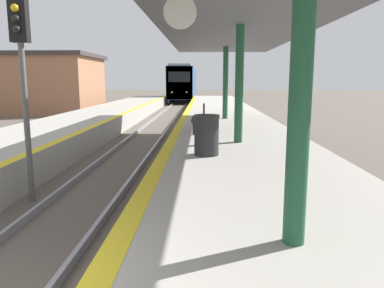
{
  "coord_description": "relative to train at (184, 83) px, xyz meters",
  "views": [
    {
      "loc": [
        2.58,
        -2.49,
        2.62
      ],
      "look_at": [
        2.09,
        13.47,
        -0.12
      ],
      "focal_mm": 35.0,
      "sensor_mm": 36.0,
      "label": 1
    }
  ],
  "objects": [
    {
      "name": "station_building",
      "position": [
        -11.63,
        -18.7,
        0.14
      ],
      "size": [
        11.2,
        7.5,
        4.67
      ],
      "color": "#9E6B4C",
      "rests_on": "ground"
    },
    {
      "name": "station_canopy",
      "position": [
        3.57,
        -38.36,
        1.94
      ],
      "size": [
        4.63,
        20.04,
        3.42
      ],
      "color": "#1E5133",
      "rests_on": "platform_right"
    },
    {
      "name": "signal_near",
      "position": [
        -1.16,
        -41.18,
        0.79
      ],
      "size": [
        0.36,
        0.31,
        4.28
      ],
      "color": "#595959",
      "rests_on": "ground"
    },
    {
      "name": "bench",
      "position": [
        2.47,
        -36.18,
        -0.85
      ],
      "size": [
        0.44,
        1.64,
        0.92
      ],
      "color": "#28282D",
      "rests_on": "platform_right"
    },
    {
      "name": "trash_bin",
      "position": [
        2.65,
        -40.24,
        -0.86
      ],
      "size": [
        0.6,
        0.6,
        0.95
      ],
      "color": "#262628",
      "rests_on": "platform_right"
    },
    {
      "name": "train",
      "position": [
        0.0,
        0.0,
        0.0
      ],
      "size": [
        2.85,
        18.49,
        4.35
      ],
      "color": "black",
      "rests_on": "ground"
    }
  ]
}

